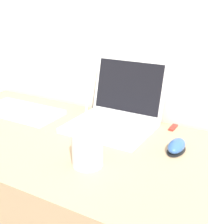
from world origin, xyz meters
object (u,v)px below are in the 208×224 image
(laptop, at_px, (117,113))
(external_keyboard, at_px, (21,111))
(computer_mouse, at_px, (177,146))
(drink_cup, at_px, (87,148))
(usb_stick, at_px, (173,127))

(laptop, distance_m, external_keyboard, 0.44)
(computer_mouse, distance_m, external_keyboard, 0.70)
(drink_cup, relative_size, external_keyboard, 0.56)
(laptop, bearing_deg, external_keyboard, -166.91)
(computer_mouse, bearing_deg, drink_cup, -133.06)
(laptop, height_order, computer_mouse, laptop)
(drink_cup, xyz_separation_m, usb_stick, (0.14, 0.40, -0.05))
(drink_cup, bearing_deg, usb_stick, 70.82)
(computer_mouse, height_order, external_keyboard, computer_mouse)
(computer_mouse, height_order, usb_stick, computer_mouse)
(drink_cup, height_order, computer_mouse, drink_cup)
(computer_mouse, relative_size, external_keyboard, 0.29)
(external_keyboard, relative_size, usb_stick, 6.02)
(drink_cup, bearing_deg, computer_mouse, 46.94)
(laptop, relative_size, external_keyboard, 0.91)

